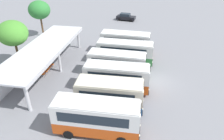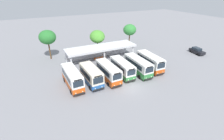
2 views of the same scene
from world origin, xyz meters
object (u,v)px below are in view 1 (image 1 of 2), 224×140
(waiting_chair_fifth_seat, at_px, (51,64))
(waiting_chair_second_from_end, at_px, (45,71))
(city_bus_fourth_amber, at_px, (117,63))
(city_bus_fifth_blue, at_px, (125,52))
(parked_car_flank, at_px, (126,17))
(city_bus_far_end_green, at_px, (125,42))
(city_bus_nearest_orange, at_px, (97,117))
(waiting_chair_end_by_column, at_px, (42,73))
(waiting_chair_middle_seat, at_px, (47,68))
(city_bus_second_in_row, at_px, (110,94))
(waiting_chair_fourth_seat, at_px, (49,66))
(city_bus_middle_cream, at_px, (117,76))

(waiting_chair_fifth_seat, bearing_deg, waiting_chair_second_from_end, 179.90)
(city_bus_fourth_amber, height_order, city_bus_fifth_blue, city_bus_fifth_blue)
(parked_car_flank, bearing_deg, waiting_chair_second_from_end, 163.91)
(city_bus_far_end_green, bearing_deg, city_bus_nearest_orange, 178.55)
(waiting_chair_end_by_column, distance_m, waiting_chair_middle_seat, 1.27)
(city_bus_far_end_green, bearing_deg, city_bus_second_in_row, -179.71)
(city_bus_far_end_green, xyz_separation_m, waiting_chair_fifth_seat, (-6.51, 9.49, -1.33))
(city_bus_second_in_row, distance_m, city_bus_far_end_green, 13.58)
(city_bus_fourth_amber, xyz_separation_m, city_bus_far_end_green, (6.79, -0.26, 0.12))
(city_bus_fifth_blue, height_order, waiting_chair_fourth_seat, city_bus_fifth_blue)
(city_bus_fourth_amber, bearing_deg, parked_car_flank, 3.97)
(waiting_chair_middle_seat, bearing_deg, waiting_chair_fifth_seat, -3.08)
(parked_car_flank, distance_m, waiting_chair_second_from_end, 27.18)
(city_bus_middle_cream, relative_size, city_bus_fourth_amber, 1.00)
(waiting_chair_second_from_end, bearing_deg, waiting_chair_fourth_seat, 3.26)
(city_bus_far_end_green, bearing_deg, waiting_chair_second_from_end, 131.55)
(city_bus_nearest_orange, height_order, city_bus_fifth_blue, city_bus_nearest_orange)
(city_bus_middle_cream, height_order, waiting_chair_end_by_column, city_bus_middle_cream)
(city_bus_nearest_orange, xyz_separation_m, waiting_chair_middle_seat, (9.20, 9.13, -1.34))
(city_bus_middle_cream, xyz_separation_m, city_bus_far_end_green, (10.19, 0.24, 0.05))
(waiting_chair_middle_seat, height_order, waiting_chair_fifth_seat, same)
(city_bus_nearest_orange, relative_size, waiting_chair_second_from_end, 8.74)
(waiting_chair_second_from_end, bearing_deg, city_bus_fourth_amber, -80.05)
(city_bus_far_end_green, bearing_deg, waiting_chair_end_by_column, 133.46)
(parked_car_flank, bearing_deg, city_bus_middle_cream, -175.48)
(waiting_chair_fourth_seat, bearing_deg, city_bus_fourth_amber, -87.84)
(city_bus_nearest_orange, height_order, city_bus_middle_cream, city_bus_nearest_orange)
(waiting_chair_second_from_end, distance_m, waiting_chair_fifth_seat, 1.90)
(city_bus_far_end_green, bearing_deg, waiting_chair_fourth_seat, 126.75)
(city_bus_nearest_orange, distance_m, city_bus_middle_cream, 6.83)
(city_bus_fifth_blue, distance_m, waiting_chair_fifth_seat, 10.40)
(city_bus_far_end_green, relative_size, waiting_chair_second_from_end, 8.94)
(city_bus_fifth_blue, xyz_separation_m, parked_car_flank, (21.10, 2.31, -0.97))
(city_bus_far_end_green, distance_m, parked_car_flank, 17.84)
(city_bus_second_in_row, bearing_deg, parked_car_flank, 3.71)
(city_bus_second_in_row, xyz_separation_m, parked_car_flank, (31.28, 2.03, -0.98))
(waiting_chair_end_by_column, bearing_deg, city_bus_middle_cream, -96.65)
(city_bus_middle_cream, bearing_deg, parked_car_flank, 4.52)
(city_bus_nearest_orange, distance_m, waiting_chair_fourth_seat, 13.49)
(city_bus_second_in_row, xyz_separation_m, city_bus_fourth_amber, (6.79, 0.33, -0.08))
(waiting_chair_end_by_column, distance_m, waiting_chair_fourth_seat, 1.90)
(city_bus_middle_cream, relative_size, waiting_chair_middle_seat, 8.64)
(city_bus_fifth_blue, distance_m, waiting_chair_fourth_seat, 10.68)
(city_bus_fifth_blue, height_order, city_bus_far_end_green, city_bus_far_end_green)
(city_bus_second_in_row, distance_m, parked_car_flank, 31.37)
(waiting_chair_second_from_end, bearing_deg, city_bus_fifth_blue, -63.00)
(city_bus_nearest_orange, xyz_separation_m, waiting_chair_end_by_column, (7.93, 9.12, -1.34))
(city_bus_second_in_row, relative_size, waiting_chair_middle_seat, 7.83)
(city_bus_nearest_orange, xyz_separation_m, city_bus_fifth_blue, (13.58, -0.78, -0.07))
(city_bus_second_in_row, height_order, city_bus_middle_cream, city_bus_second_in_row)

